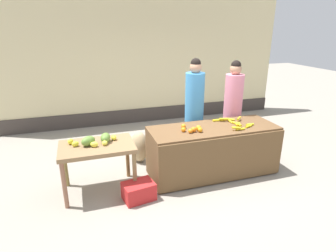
% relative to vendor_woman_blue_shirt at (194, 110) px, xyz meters
% --- Properties ---
extents(ground_plane, '(24.00, 24.00, 0.00)m').
position_rel_vendor_woman_blue_shirt_xyz_m(ground_plane, '(-0.30, -0.64, -0.95)').
color(ground_plane, gray).
extents(market_wall_back, '(7.23, 0.23, 3.53)m').
position_rel_vendor_woman_blue_shirt_xyz_m(market_wall_back, '(-0.30, 2.49, 0.79)').
color(market_wall_back, beige).
rests_on(market_wall_back, ground).
extents(fruit_stall_counter, '(2.13, 0.80, 0.83)m').
position_rel_vendor_woman_blue_shirt_xyz_m(fruit_stall_counter, '(0.08, -0.65, -0.53)').
color(fruit_stall_counter, brown).
rests_on(fruit_stall_counter, ground).
extents(side_table_wooden, '(1.07, 0.70, 0.76)m').
position_rel_vendor_woman_blue_shirt_xyz_m(side_table_wooden, '(-1.80, -0.64, -0.28)').
color(side_table_wooden, olive).
rests_on(side_table_wooden, ground).
extents(banana_bunch_pile, '(0.56, 0.58, 0.07)m').
position_rel_vendor_woman_blue_shirt_xyz_m(banana_bunch_pile, '(0.47, -0.61, -0.09)').
color(banana_bunch_pile, yellow).
rests_on(banana_bunch_pile, fruit_stall_counter).
extents(orange_pile, '(0.33, 0.31, 0.09)m').
position_rel_vendor_woman_blue_shirt_xyz_m(orange_pile, '(-0.33, -0.70, -0.08)').
color(orange_pile, orange).
rests_on(orange_pile, fruit_stall_counter).
extents(mango_papaya_pile, '(0.72, 0.32, 0.14)m').
position_rel_vendor_woman_blue_shirt_xyz_m(mango_papaya_pile, '(-1.80, -0.60, -0.12)').
color(mango_papaya_pile, yellow).
rests_on(mango_papaya_pile, side_table_wooden).
extents(vendor_woman_blue_shirt, '(0.34, 0.34, 1.87)m').
position_rel_vendor_woman_blue_shirt_xyz_m(vendor_woman_blue_shirt, '(0.00, 0.00, 0.00)').
color(vendor_woman_blue_shirt, '#33333D').
rests_on(vendor_woman_blue_shirt, ground).
extents(vendor_woman_pink_shirt, '(0.34, 0.34, 1.81)m').
position_rel_vendor_woman_blue_shirt_xyz_m(vendor_woman_pink_shirt, '(0.77, -0.03, -0.03)').
color(vendor_woman_pink_shirt, '#33333D').
rests_on(vendor_woman_pink_shirt, ground).
extents(produce_crate, '(0.49, 0.39, 0.26)m').
position_rel_vendor_woman_blue_shirt_xyz_m(produce_crate, '(-1.28, -1.04, -0.82)').
color(produce_crate, red).
rests_on(produce_crate, ground).
extents(produce_sack, '(0.43, 0.46, 0.59)m').
position_rel_vendor_woman_blue_shirt_xyz_m(produce_sack, '(-1.01, 0.15, -0.65)').
color(produce_sack, tan).
rests_on(produce_sack, ground).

